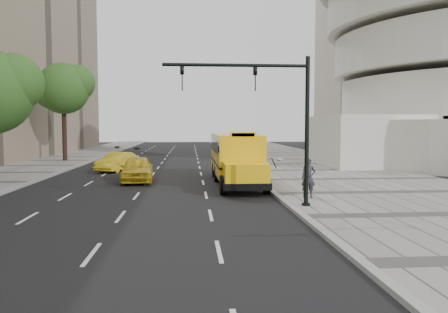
{
  "coord_description": "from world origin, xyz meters",
  "views": [
    {
      "loc": [
        1.71,
        -27.0,
        3.51
      ],
      "look_at": [
        3.5,
        -4.0,
        1.9
      ],
      "focal_mm": 35.0,
      "sensor_mm": 36.0,
      "label": 1
    }
  ],
  "objects": [
    {
      "name": "curb_museum",
      "position": [
        6.0,
        0.0,
        0.07
      ],
      "size": [
        0.3,
        140.0,
        0.15
      ],
      "primitive_type": "cube",
      "color": "gray",
      "rests_on": "ground"
    },
    {
      "name": "tree_c",
      "position": [
        -10.41,
        16.6,
        7.18
      ],
      "size": [
        5.56,
        4.94,
        9.61
      ],
      "color": "black",
      "rests_on": "ground"
    },
    {
      "name": "sidewalk_museum",
      "position": [
        12.0,
        0.0,
        0.07
      ],
      "size": [
        12.0,
        140.0,
        0.15
      ],
      "primitive_type": "cube",
      "color": "gray",
      "rests_on": "ground"
    },
    {
      "name": "pedestrian",
      "position": [
        7.24,
        -7.04,
        1.09
      ],
      "size": [
        0.69,
        0.47,
        1.87
      ],
      "primitive_type": "imported",
      "rotation": [
        0.0,
        0.0,
        0.03
      ],
      "color": "#2A2A31",
      "rests_on": "sidewalk_museum"
    },
    {
      "name": "curb_far",
      "position": [
        -8.0,
        0.0,
        0.07
      ],
      "size": [
        0.3,
        140.0,
        0.15
      ],
      "primitive_type": "cube",
      "color": "gray",
      "rests_on": "ground"
    },
    {
      "name": "guggenheim",
      "position": [
        29.37,
        18.51,
        13.58
      ],
      "size": [
        33.2,
        42.2,
        35.0
      ],
      "color": "white",
      "rests_on": "ground"
    },
    {
      "name": "school_bus",
      "position": [
        4.5,
        0.01,
        1.76
      ],
      "size": [
        2.96,
        11.56,
        3.19
      ],
      "color": "yellow",
      "rests_on": "ground"
    },
    {
      "name": "ground",
      "position": [
        0.0,
        0.0,
        0.0
      ],
      "size": [
        140.0,
        140.0,
        0.0
      ],
      "primitive_type": "plane",
      "color": "black",
      "rests_on": "ground"
    },
    {
      "name": "taxi_far",
      "position": [
        -3.96,
        7.41,
        0.73
      ],
      "size": [
        3.0,
        4.67,
        1.45
      ],
      "primitive_type": "imported",
      "rotation": [
        0.0,
        0.0,
        -0.36
      ],
      "color": "gold",
      "rests_on": "ground"
    },
    {
      "name": "taxi_near",
      "position": [
        -1.64,
        0.74,
        0.81
      ],
      "size": [
        2.26,
        4.9,
        1.63
      ],
      "primitive_type": "imported",
      "rotation": [
        0.0,
        0.0,
        0.07
      ],
      "color": "gold",
      "rests_on": "ground"
    },
    {
      "name": "traffic_signal",
      "position": [
        5.19,
        -9.02,
        4.09
      ],
      "size": [
        6.18,
        0.36,
        6.4
      ],
      "color": "black",
      "rests_on": "ground"
    }
  ]
}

